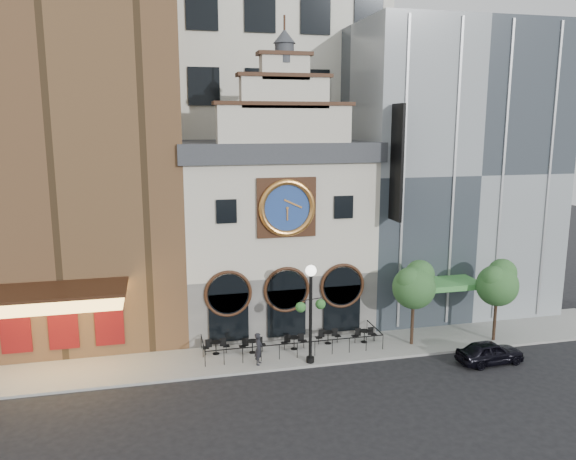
% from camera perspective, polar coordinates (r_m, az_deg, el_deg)
% --- Properties ---
extents(ground, '(120.00, 120.00, 0.00)m').
position_cam_1_polar(ground, '(32.32, 1.48, -13.91)').
color(ground, black).
rests_on(ground, ground).
extents(sidewalk, '(44.00, 5.00, 0.15)m').
position_cam_1_polar(sidewalk, '(34.51, 0.40, -12.11)').
color(sidewalk, gray).
rests_on(sidewalk, ground).
extents(clock_building, '(12.60, 8.78, 18.65)m').
position_cam_1_polar(clock_building, '(37.59, -1.52, 0.36)').
color(clock_building, '#605E5B').
rests_on(clock_building, ground).
extents(theater_building, '(14.00, 15.60, 25.00)m').
position_cam_1_polar(theater_building, '(38.70, -21.69, 8.72)').
color(theater_building, brown).
rests_on(theater_building, ground).
extents(retail_building, '(14.00, 14.40, 20.00)m').
position_cam_1_polar(retail_building, '(43.64, 14.88, 6.04)').
color(retail_building, gray).
rests_on(retail_building, ground).
extents(office_tower, '(20.00, 16.00, 40.00)m').
position_cam_1_polar(office_tower, '(49.36, -4.67, 18.36)').
color(office_tower, beige).
rests_on(office_tower, ground).
extents(cafe_railing, '(10.60, 2.60, 0.90)m').
position_cam_1_polar(cafe_railing, '(34.31, 0.40, -11.30)').
color(cafe_railing, black).
rests_on(cafe_railing, sidewalk).
extents(bistro_0, '(1.58, 0.68, 0.90)m').
position_cam_1_polar(bistro_0, '(33.88, -7.34, -11.66)').
color(bistro_0, black).
rests_on(bistro_0, sidewalk).
extents(bistro_1, '(1.58, 0.68, 0.90)m').
position_cam_1_polar(bistro_1, '(33.84, -3.63, -11.62)').
color(bistro_1, black).
rests_on(bistro_1, sidewalk).
extents(bistro_2, '(1.58, 0.68, 0.90)m').
position_cam_1_polar(bistro_2, '(34.29, 0.62, -11.29)').
color(bistro_2, black).
rests_on(bistro_2, sidewalk).
extents(bistro_3, '(1.58, 0.68, 0.90)m').
position_cam_1_polar(bistro_3, '(35.17, 4.09, -10.73)').
color(bistro_3, black).
rests_on(bistro_3, sidewalk).
extents(bistro_4, '(1.58, 0.68, 0.90)m').
position_cam_1_polar(bistro_4, '(35.60, 7.76, -10.53)').
color(bistro_4, black).
rests_on(bistro_4, sidewalk).
extents(car_right, '(3.99, 1.80, 1.33)m').
position_cam_1_polar(car_right, '(34.70, 19.83, -11.60)').
color(car_right, black).
rests_on(car_right, ground).
extents(pedestrian, '(0.67, 0.79, 1.84)m').
position_cam_1_polar(pedestrian, '(32.18, -3.00, -11.95)').
color(pedestrian, black).
rests_on(pedestrian, sidewalk).
extents(lamppost, '(1.79, 0.84, 5.69)m').
position_cam_1_polar(lamppost, '(31.49, 2.32, -7.41)').
color(lamppost, black).
rests_on(lamppost, sidewalk).
extents(tree_left, '(2.70, 2.60, 5.20)m').
position_cam_1_polar(tree_left, '(34.85, 12.73, -5.37)').
color(tree_left, '#382619').
rests_on(tree_left, sidewalk).
extents(tree_right, '(2.65, 2.56, 5.11)m').
position_cam_1_polar(tree_right, '(36.97, 20.54, -4.97)').
color(tree_right, '#382619').
rests_on(tree_right, sidewalk).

